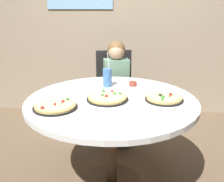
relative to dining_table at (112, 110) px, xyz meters
The scene contains 11 objects.
ground_plane 0.66m from the dining_table, ahead, with size 8.00×8.00×0.00m, color brown.
wall_with_window 1.86m from the dining_table, 90.10° to the left, with size 5.20×0.14×2.90m.
dining_table is the anchor object (origin of this frame).
chair_wooden 0.97m from the dining_table, 91.11° to the left, with size 0.47×0.47×0.95m.
diner_child 0.80m from the dining_table, 88.87° to the left, with size 0.32×0.43×1.08m.
pizza_veggie 0.11m from the dining_table, 152.28° to the right, with size 0.32×0.32×0.05m.
pizza_cheese 0.45m from the dining_table, 151.41° to the right, with size 0.31×0.31×0.05m.
pizza_pepperoni 0.41m from the dining_table, ahead, with size 0.29×0.29×0.05m.
soda_cup 0.38m from the dining_table, 99.76° to the left, with size 0.08×0.08×0.31m.
sauce_bowl 0.41m from the dining_table, 64.83° to the left, with size 0.07×0.07×0.04m, color brown.
plate_small 0.43m from the dining_table, 151.85° to the left, with size 0.18×0.18×0.01m, color white.
Camera 1 is at (0.12, -1.98, 1.47)m, focal length 43.72 mm.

